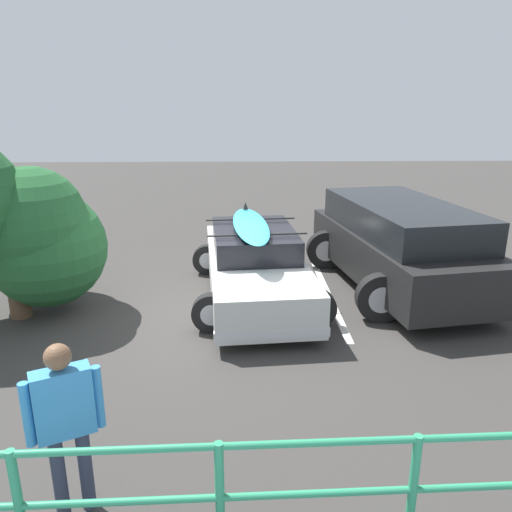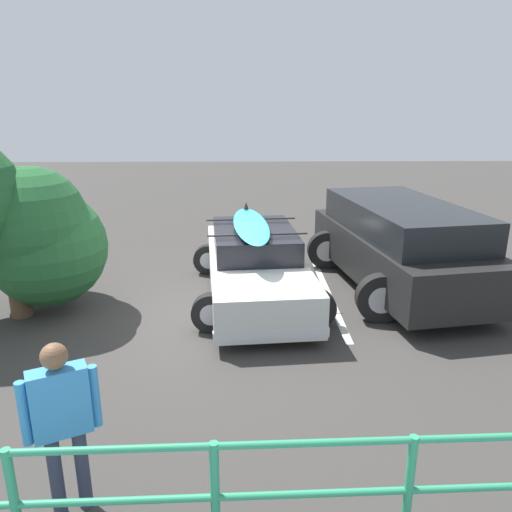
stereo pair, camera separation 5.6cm
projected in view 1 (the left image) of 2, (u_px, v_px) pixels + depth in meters
The scene contains 7 objects.
ground_plane at pixel (224, 314), 8.28m from camera, with size 44.00×44.00×0.02m, color #383533.
parking_stripe at pixel (329, 296), 9.03m from camera, with size 3.78×0.12×0.00m, color silver.
sedan_car at pixel (255, 264), 8.85m from camera, with size 2.46×4.47×1.50m.
suv_car at pixel (398, 243), 9.22m from camera, with size 3.09×4.88×1.62m.
person_bystander at pixel (65, 416), 4.00m from camera, with size 0.56×0.36×1.58m.
railing_fence at pixel (119, 489), 3.59m from camera, with size 10.17×0.35×1.05m.
bush_near_left at pixel (15, 226), 7.77m from camera, with size 2.79×2.90×2.94m.
Camera 1 is at (-0.32, 7.64, 3.36)m, focal length 35.00 mm.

